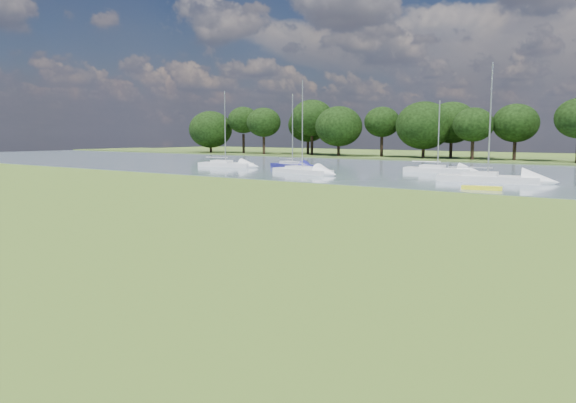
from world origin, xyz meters
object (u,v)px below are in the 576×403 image
Objects in this scene: sailboat_3 at (487,176)px; sailboat_4 at (437,168)px; kayak at (482,188)px; sailboat_5 at (225,163)px; sailboat_0 at (292,164)px; sailboat_1 at (302,169)px.

sailboat_3 is 1.33× the size of sailboat_4.
sailboat_3 reaches higher than sailboat_4.
sailboat_5 reaches higher than kayak.
sailboat_5 reaches higher than sailboat_4.
sailboat_3 is at bearing 6.29° from sailboat_0.
sailboat_1 reaches higher than kayak.
kayak is at bearing -6.73° from sailboat_0.
sailboat_0 is at bearing 158.03° from sailboat_3.
sailboat_3 is 32.54m from sailboat_5.
sailboat_5 is at bearing -145.86° from sailboat_0.
kayak is 0.33× the size of sailboat_0.
sailboat_0 is 8.19m from sailboat_1.
sailboat_3 is at bearing -51.73° from sailboat_4.
sailboat_1 is 0.95× the size of sailboat_3.
kayak is 0.30× the size of sailboat_1.
sailboat_4 is at bearing 53.15° from sailboat_1.
sailboat_1 is (5.56, -6.02, -0.04)m from sailboat_0.
sailboat_1 is at bearing 152.77° from kayak.
sailboat_1 is at bearing -26.20° from sailboat_5.
sailboat_1 is 18.50m from sailboat_3.
sailboat_4 is at bearing 1.31° from sailboat_5.
sailboat_3 reaches higher than sailboat_1.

